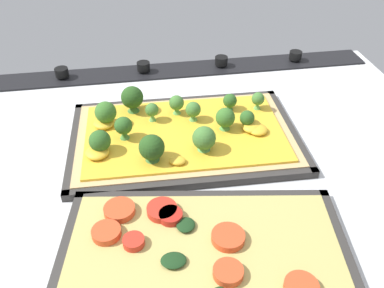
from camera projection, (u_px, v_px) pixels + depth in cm
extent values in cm
cube|color=silver|center=(211.00, 170.00, 66.29)|extent=(86.12, 70.99, 3.00)
cube|color=black|center=(183.00, 69.00, 90.12)|extent=(82.67, 7.00, 0.80)
cylinder|color=black|center=(296.00, 55.00, 92.54)|extent=(2.80, 2.80, 1.80)
cylinder|color=black|center=(221.00, 61.00, 90.40)|extent=(2.80, 2.80, 1.80)
cylinder|color=black|center=(143.00, 66.00, 88.25)|extent=(2.80, 2.80, 1.80)
cylinder|color=black|center=(62.00, 72.00, 86.11)|extent=(2.80, 2.80, 1.80)
cube|color=#33302D|center=(185.00, 139.00, 69.90)|extent=(38.91, 25.34, 0.50)
cube|color=#33302D|center=(177.00, 102.00, 78.77)|extent=(38.36, 2.11, 1.30)
cube|color=#33302D|center=(194.00, 184.00, 60.55)|extent=(38.36, 2.11, 1.30)
cube|color=#33302D|center=(290.00, 129.00, 71.63)|extent=(1.78, 24.46, 1.30)
cube|color=#33302D|center=(74.00, 146.00, 67.69)|extent=(1.78, 24.46, 1.30)
cube|color=tan|center=(185.00, 136.00, 69.44)|extent=(36.45, 22.89, 1.00)
cube|color=gold|center=(185.00, 133.00, 69.02)|extent=(33.53, 20.61, 0.40)
cone|color=#4D8B3F|center=(246.00, 125.00, 69.63)|extent=(1.39, 1.39, 0.98)
sphere|color=#2D5B23|center=(247.00, 118.00, 68.75)|extent=(2.52, 2.52, 2.52)
cone|color=#68AD54|center=(257.00, 106.00, 74.20)|extent=(1.28, 1.28, 1.22)
sphere|color=#427533|center=(258.00, 99.00, 73.29)|extent=(2.33, 2.33, 2.33)
cone|color=#4D8B3F|center=(124.00, 134.00, 67.06)|extent=(1.61, 1.61, 1.40)
sphere|color=#2D5B23|center=(123.00, 126.00, 65.97)|extent=(2.92, 2.92, 2.92)
cone|color=#5B9F46|center=(107.00, 122.00, 70.26)|extent=(2.03, 2.03, 1.11)
sphere|color=#386B28|center=(106.00, 112.00, 69.07)|extent=(3.69, 3.69, 3.69)
cone|color=#5B9F46|center=(225.00, 126.00, 69.27)|extent=(1.80, 1.80, 1.05)
sphere|color=#386B28|center=(225.00, 117.00, 68.19)|extent=(3.28, 3.28, 3.28)
cone|color=#68AD54|center=(177.00, 110.00, 72.97)|extent=(1.46, 1.46, 1.21)
sphere|color=#427533|center=(177.00, 103.00, 71.99)|extent=(2.66, 2.66, 2.66)
cone|color=#4D8B3F|center=(229.00, 107.00, 74.12)|extent=(1.38, 1.38, 0.88)
sphere|color=#2D5B23|center=(230.00, 101.00, 73.27)|extent=(2.51, 2.51, 2.51)
cone|color=#68AD54|center=(152.00, 117.00, 71.17)|extent=(1.28, 1.28, 1.32)
sphere|color=#427533|center=(152.00, 110.00, 70.23)|extent=(2.32, 2.32, 2.32)
cone|color=#68AD54|center=(193.00, 117.00, 71.30)|extent=(1.47, 1.47, 1.19)
sphere|color=#427533|center=(193.00, 109.00, 70.33)|extent=(2.68, 2.68, 2.68)
cone|color=#68AD54|center=(204.00, 147.00, 64.84)|extent=(2.07, 2.07, 0.84)
sphere|color=#427533|center=(204.00, 138.00, 63.72)|extent=(3.76, 3.76, 3.76)
cone|color=#427635|center=(133.00, 108.00, 73.54)|extent=(2.19, 2.19, 1.36)
sphere|color=#264C1C|center=(132.00, 97.00, 72.21)|extent=(3.97, 3.97, 3.97)
cone|color=#4D8B3F|center=(101.00, 149.00, 64.44)|extent=(1.88, 1.88, 0.82)
sphere|color=#2D5B23|center=(100.00, 141.00, 63.40)|extent=(3.43, 3.43, 3.43)
cone|color=#427635|center=(152.00, 156.00, 62.98)|extent=(2.19, 2.19, 0.92)
sphere|color=#264C1C|center=(152.00, 146.00, 61.79)|extent=(3.98, 3.98, 3.98)
ellipsoid|color=gold|center=(252.00, 126.00, 69.15)|extent=(4.55, 4.86, 1.36)
ellipsoid|color=gold|center=(258.00, 129.00, 68.53)|extent=(4.52, 4.52, 1.15)
ellipsoid|color=gold|center=(104.00, 123.00, 69.89)|extent=(4.30, 4.17, 1.24)
ellipsoid|color=gold|center=(178.00, 161.00, 62.24)|extent=(3.03, 2.58, 0.92)
ellipsoid|color=gold|center=(97.00, 152.00, 63.61)|extent=(4.37, 4.41, 1.31)
cube|color=#33302D|center=(204.00, 259.00, 50.50)|extent=(38.92, 27.00, 0.50)
cube|color=#33302D|center=(202.00, 197.00, 58.44)|extent=(35.86, 6.52, 1.30)
cube|color=#33302D|center=(345.00, 256.00, 50.39)|extent=(4.43, 21.84, 1.30)
cube|color=#33302D|center=(63.00, 258.00, 50.12)|extent=(4.43, 21.84, 1.30)
cube|color=tan|center=(204.00, 255.00, 50.07)|extent=(36.19, 24.27, 0.90)
cylinder|color=#D14723|center=(228.00, 272.00, 47.05)|extent=(3.60, 3.60, 1.00)
cylinder|color=#D14723|center=(301.00, 287.00, 45.50)|extent=(3.93, 3.93, 1.00)
cylinder|color=red|center=(134.00, 242.00, 50.55)|extent=(2.75, 2.75, 1.00)
cylinder|color=#D14723|center=(228.00, 237.00, 51.09)|extent=(4.25, 4.25, 1.00)
cylinder|color=#D14723|center=(119.00, 210.00, 54.72)|extent=(4.20, 4.20, 1.00)
cylinder|color=#D14723|center=(106.00, 232.00, 51.68)|extent=(3.74, 3.74, 1.00)
cylinder|color=red|center=(162.00, 210.00, 54.74)|extent=(4.10, 4.10, 1.00)
cylinder|color=#B22319|center=(171.00, 216.00, 53.90)|extent=(3.17, 3.17, 1.00)
ellipsoid|color=#193819|center=(186.00, 225.00, 52.81)|extent=(3.35, 3.45, 0.60)
ellipsoid|color=#193819|center=(174.00, 260.00, 48.46)|extent=(3.33, 2.74, 0.60)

